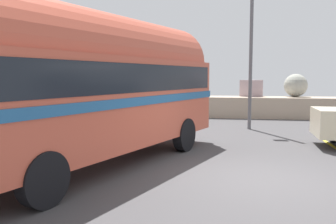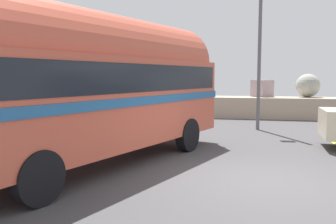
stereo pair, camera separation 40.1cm
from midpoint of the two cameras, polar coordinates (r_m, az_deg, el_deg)
The scene contains 4 objects.
ground at distance 8.01m, azimuth 13.10°, elevation -10.26°, with size 32.00×26.00×0.02m.
breakwater at distance 19.56m, azimuth 10.58°, elevation 1.39°, with size 31.36×2.31×2.46m.
vintage_coach at distance 8.80m, azimuth -12.87°, elevation 4.63°, with size 5.16×8.89×3.70m.
lamp_post at distance 15.15m, azimuth 12.01°, elevation 11.78°, with size 0.92×0.60×6.84m.
Camera 1 is at (-0.74, -7.73, 2.19)m, focal length 38.40 mm.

